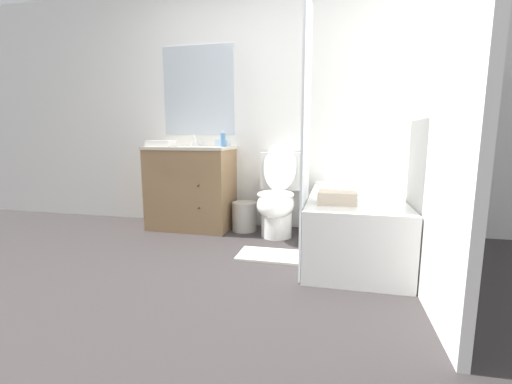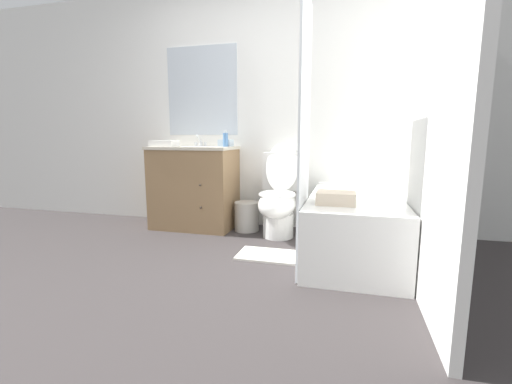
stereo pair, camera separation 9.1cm
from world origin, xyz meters
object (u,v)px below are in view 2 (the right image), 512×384
(wastebasket, at_px, (247,216))
(hand_towel_folded, at_px, (164,144))
(bathtub, at_px, (354,225))
(soap_dispenser, at_px, (226,139))
(bath_mat, at_px, (272,255))
(toilet, at_px, (279,197))
(sink_faucet, at_px, (200,143))
(tissue_box, at_px, (226,143))
(vanity_cabinet, at_px, (195,186))
(bath_towel_folded, at_px, (336,198))

(wastebasket, xyz_separation_m, hand_towel_folded, (-0.83, -0.13, 0.74))
(bathtub, height_order, hand_towel_folded, hand_towel_folded)
(soap_dispenser, distance_m, bath_mat, 1.33)
(toilet, distance_m, bath_mat, 0.72)
(toilet, bearing_deg, bath_mat, -84.15)
(sink_faucet, distance_m, bath_mat, 1.58)
(sink_faucet, distance_m, tissue_box, 0.32)
(vanity_cabinet, relative_size, sink_faucet, 6.03)
(vanity_cabinet, height_order, bathtub, vanity_cabinet)
(soap_dispenser, bearing_deg, tissue_box, 108.72)
(wastebasket, relative_size, bath_towel_folded, 1.11)
(sink_faucet, distance_m, bathtub, 1.85)
(sink_faucet, height_order, hand_towel_folded, sink_faucet)
(toilet, height_order, hand_towel_folded, hand_towel_folded)
(bath_towel_folded, bearing_deg, sink_faucet, 145.10)
(bath_mat, bearing_deg, vanity_cabinet, 145.10)
(bathtub, height_order, tissue_box, tissue_box)
(wastebasket, bearing_deg, bathtub, -24.27)
(bathtub, relative_size, hand_towel_folded, 5.68)
(tissue_box, bearing_deg, sink_faucet, 169.77)
(sink_faucet, relative_size, bathtub, 0.10)
(bathtub, bearing_deg, hand_towel_folded, 169.70)
(vanity_cabinet, distance_m, tissue_box, 0.57)
(toilet, bearing_deg, bath_towel_folded, -54.58)
(sink_faucet, height_order, wastebasket, sink_faucet)
(bathtub, xyz_separation_m, bath_towel_folded, (-0.14, -0.39, 0.28))
(sink_faucet, xyz_separation_m, wastebasket, (0.57, -0.17, -0.74))
(soap_dispenser, xyz_separation_m, bath_mat, (0.64, -0.71, -0.92))
(tissue_box, relative_size, soap_dispenser, 0.81)
(sink_faucet, relative_size, wastebasket, 0.48)
(vanity_cabinet, distance_m, toilet, 0.93)
(sink_faucet, xyz_separation_m, bath_mat, (0.99, -0.86, -0.88))
(vanity_cabinet, distance_m, hand_towel_folded, 0.53)
(sink_faucet, relative_size, bath_towel_folded, 0.54)
(bath_towel_folded, bearing_deg, bath_mat, 160.91)
(bath_mat, bearing_deg, bath_towel_folded, -19.09)
(toilet, bearing_deg, sink_faucet, 164.62)
(bathtub, height_order, wastebasket, bathtub)
(toilet, distance_m, tissue_box, 0.82)
(wastebasket, height_order, tissue_box, tissue_box)
(tissue_box, xyz_separation_m, bath_mat, (0.68, -0.81, -0.88))
(tissue_box, relative_size, hand_towel_folded, 0.53)
(bath_towel_folded, distance_m, bath_mat, 0.74)
(sink_faucet, xyz_separation_m, hand_towel_folded, (-0.26, -0.30, -0.00))
(hand_towel_folded, relative_size, bath_towel_folded, 0.96)
(tissue_box, bearing_deg, soap_dispenser, -71.28)
(vanity_cabinet, distance_m, bath_towel_folded, 1.71)
(soap_dispenser, height_order, hand_towel_folded, soap_dispenser)
(vanity_cabinet, bearing_deg, hand_towel_folded, -154.40)
(sink_faucet, relative_size, bath_mat, 0.26)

